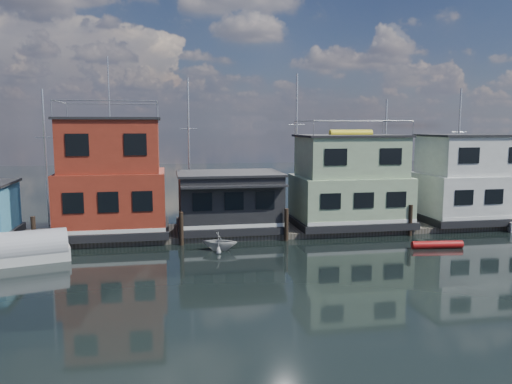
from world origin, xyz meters
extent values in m
plane|color=black|center=(0.00, 0.00, 0.00)|extent=(160.00, 160.00, 0.00)
cube|color=#595147|center=(0.00, 12.00, 0.20)|extent=(48.00, 5.00, 0.40)
cube|color=black|center=(-8.50, 12.00, 0.65)|extent=(7.40, 5.90, 0.50)
cube|color=maroon|center=(-8.50, 12.00, 2.77)|extent=(7.00, 5.50, 3.74)
cube|color=maroon|center=(-8.50, 12.00, 6.37)|extent=(6.30, 4.95, 3.46)
cube|color=black|center=(-8.50, 12.00, 8.18)|extent=(6.65, 5.23, 0.16)
cylinder|color=silver|center=(-8.50, 12.00, 10.26)|extent=(0.08, 0.08, 4.00)
cube|color=black|center=(-0.50, 12.00, 0.65)|extent=(7.40, 5.40, 0.50)
cube|color=black|center=(-0.50, 12.00, 2.60)|extent=(7.00, 5.00, 3.40)
cube|color=black|center=(-0.50, 12.00, 4.38)|extent=(7.30, 5.30, 0.16)
cube|color=black|center=(-0.50, 9.20, 3.79)|extent=(7.00, 1.20, 0.12)
cube|color=black|center=(8.50, 12.00, 0.65)|extent=(8.40, 5.90, 0.50)
cube|color=#96B187|center=(8.50, 12.00, 2.46)|extent=(8.00, 5.50, 3.12)
cube|color=#96B187|center=(8.50, 12.00, 5.46)|extent=(7.20, 4.95, 2.88)
cube|color=black|center=(8.50, 12.00, 6.98)|extent=(7.60, 5.23, 0.16)
cylinder|color=yellow|center=(8.50, 12.00, 7.15)|extent=(3.20, 0.56, 0.56)
cube|color=black|center=(18.50, 12.00, 0.65)|extent=(8.40, 5.90, 0.50)
cube|color=silver|center=(18.50, 12.00, 2.46)|extent=(8.00, 5.50, 3.12)
cube|color=silver|center=(18.50, 12.00, 5.46)|extent=(7.20, 4.95, 2.88)
cube|color=black|center=(18.50, 12.00, 6.98)|extent=(7.60, 5.23, 0.16)
cylinder|color=#2D2116|center=(-13.00, 9.20, 1.10)|extent=(0.28, 0.28, 2.20)
cylinder|color=#2D2116|center=(-4.00, 9.20, 1.10)|extent=(0.28, 0.28, 2.20)
cylinder|color=#2D2116|center=(3.00, 9.20, 1.10)|extent=(0.28, 0.28, 2.20)
cylinder|color=#2D2116|center=(12.00, 9.20, 1.10)|extent=(0.28, 0.28, 2.20)
cylinder|color=silver|center=(-14.00, 18.00, 5.25)|extent=(0.16, 0.16, 10.50)
cylinder|color=silver|center=(-14.00, 18.00, 6.83)|extent=(1.40, 0.06, 0.06)
cylinder|color=silver|center=(-3.00, 18.00, 5.75)|extent=(0.16, 0.16, 11.50)
cylinder|color=silver|center=(-3.00, 18.00, 7.48)|extent=(1.40, 0.06, 0.06)
cylinder|color=silver|center=(6.00, 18.00, 6.00)|extent=(0.16, 0.16, 12.00)
cylinder|color=silver|center=(6.00, 18.00, 7.80)|extent=(1.40, 0.06, 0.06)
cylinder|color=silver|center=(14.00, 18.00, 5.00)|extent=(0.16, 0.16, 10.00)
cylinder|color=silver|center=(14.00, 18.00, 6.50)|extent=(1.40, 0.06, 0.06)
cylinder|color=silver|center=(21.00, 18.00, 5.50)|extent=(0.16, 0.16, 11.00)
cylinder|color=silver|center=(21.00, 18.00, 7.15)|extent=(1.40, 0.06, 0.06)
cylinder|color=#AC1212|center=(11.92, 5.44, 0.24)|extent=(3.29, 0.82, 0.48)
cube|color=beige|center=(-12.91, 6.71, 0.40)|extent=(5.07, 3.01, 0.79)
cylinder|color=#A2A2A6|center=(-12.91, 6.71, 0.85)|extent=(4.89, 3.06, 1.93)
imported|color=beige|center=(-1.70, 7.40, 0.58)|extent=(2.70, 2.51, 1.16)
camera|label=1|loc=(-4.96, -22.83, 7.72)|focal=35.00mm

